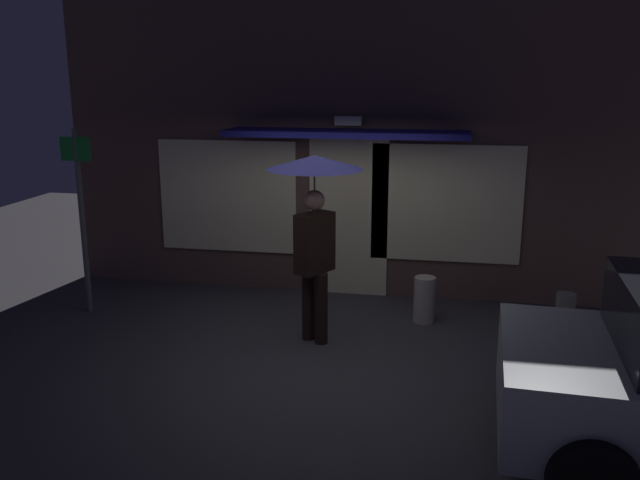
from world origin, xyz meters
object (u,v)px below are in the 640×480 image
person_with_umbrella (314,203)px  sidewalk_bollard_2 (565,313)px  street_sign_post (81,211)px  sidewalk_bollard (424,300)px

person_with_umbrella → sidewalk_bollard_2: size_ratio=4.40×
street_sign_post → sidewalk_bollard_2: 6.16m
person_with_umbrella → sidewalk_bollard: (1.24, 0.87, -1.36)m
person_with_umbrella → sidewalk_bollard: bearing=-24.9°
street_sign_post → sidewalk_bollard_2: bearing=3.6°
person_with_umbrella → street_sign_post: (-3.12, 0.43, -0.29)m
street_sign_post → sidewalk_bollard_2: (6.05, 0.38, -1.11)m
street_sign_post → sidewalk_bollard_2: street_sign_post is taller
sidewalk_bollard → person_with_umbrella: bearing=-144.9°
sidewalk_bollard_2 → person_with_umbrella: bearing=-164.5°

